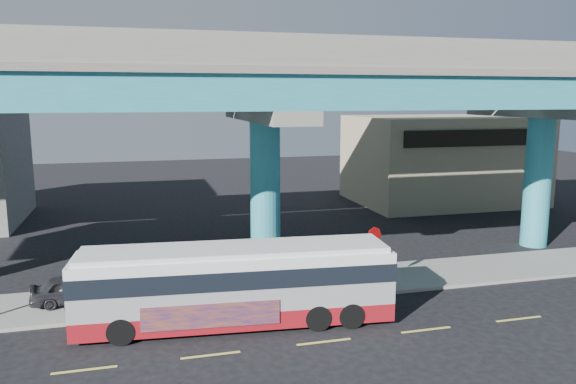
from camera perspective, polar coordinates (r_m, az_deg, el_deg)
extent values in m
plane|color=black|center=(20.80, 3.40, -14.63)|extent=(120.00, 120.00, 0.00)
cube|color=gray|center=(25.68, -0.52, -9.62)|extent=(70.00, 4.00, 0.15)
cube|color=#D8C64C|center=(19.72, -19.97, -16.63)|extent=(2.00, 0.12, 0.01)
cube|color=#D8C64C|center=(19.73, -7.86, -16.09)|extent=(2.00, 0.12, 0.01)
cube|color=#D8C64C|center=(20.54, 3.67, -14.94)|extent=(2.00, 0.12, 0.01)
cube|color=#D8C64C|center=(22.05, 13.85, -13.43)|extent=(2.00, 0.12, 0.01)
cube|color=#D8C64C|center=(24.14, 22.39, -11.83)|extent=(2.00, 0.12, 0.01)
cylinder|color=teal|center=(28.07, -2.32, -0.31)|extent=(1.50, 1.50, 7.40)
cube|color=gray|center=(27.66, -2.38, 7.88)|extent=(2.00, 12.00, 0.60)
cube|color=gray|center=(31.07, -3.83, 9.72)|extent=(1.80, 5.00, 1.20)
cylinder|color=teal|center=(35.18, 24.02, 0.88)|extent=(1.50, 1.50, 7.40)
cube|color=gray|center=(34.85, 24.47, 7.39)|extent=(2.00, 12.00, 0.60)
cube|color=gray|center=(37.62, 21.16, 9.08)|extent=(1.80, 5.00, 1.20)
cube|color=teal|center=(24.24, -0.55, 10.01)|extent=(52.00, 5.00, 1.40)
cube|color=gray|center=(24.26, -0.56, 12.01)|extent=(52.00, 5.40, 0.30)
cube|color=gray|center=(21.89, 1.12, 13.71)|extent=(52.00, 0.25, 0.80)
cube|color=gray|center=(26.72, -1.93, 12.97)|extent=(52.00, 0.25, 0.80)
cube|color=teal|center=(31.10, -3.85, 12.11)|extent=(52.00, 5.00, 1.40)
cube|color=gray|center=(31.15, -3.87, 13.68)|extent=(52.00, 5.40, 0.30)
cube|color=gray|center=(28.75, -2.88, 15.12)|extent=(52.00, 0.25, 0.80)
cube|color=gray|center=(33.64, -4.74, 14.30)|extent=(52.00, 0.25, 0.80)
cube|color=tan|center=(47.78, 15.34, 3.23)|extent=(14.00, 10.00, 7.00)
cube|color=black|center=(43.29, 18.87, 5.22)|extent=(12.00, 0.25, 1.20)
cube|color=maroon|center=(21.85, -5.30, -11.89)|extent=(11.91, 3.51, 0.68)
cube|color=#B0B0B5|center=(21.48, -5.34, -9.22)|extent=(11.91, 3.51, 1.47)
cube|color=black|center=(21.33, -5.36, -7.98)|extent=(11.98, 3.57, 0.68)
cube|color=silver|center=(21.17, -5.38, -6.59)|extent=(11.91, 3.51, 0.39)
cube|color=silver|center=(21.09, -5.40, -5.83)|extent=(11.49, 3.23, 0.20)
cube|color=black|center=(22.58, 9.84, -7.47)|extent=(0.26, 2.24, 1.17)
cube|color=black|center=(21.75, -21.19, -8.67)|extent=(0.26, 2.24, 1.17)
cube|color=navy|center=(20.49, -7.80, -12.36)|extent=(4.88, 0.48, 0.88)
cylinder|color=black|center=(20.93, -16.63, -13.42)|extent=(1.00, 0.38, 0.98)
cylinder|color=black|center=(23.00, -15.99, -11.25)|extent=(1.00, 0.38, 0.98)
cylinder|color=black|center=(21.26, 3.07, -12.64)|extent=(1.00, 0.38, 0.98)
cylinder|color=black|center=(23.30, 1.80, -10.59)|extent=(1.00, 0.38, 0.98)
cylinder|color=black|center=(21.56, 6.44, -12.36)|extent=(1.00, 0.38, 0.98)
cylinder|color=black|center=(23.58, 4.88, -10.37)|extent=(1.00, 0.38, 0.98)
imported|color=#2B2B2F|center=(25.07, -20.87, -9.17)|extent=(2.15, 3.74, 1.17)
cylinder|color=gray|center=(25.31, 8.66, -6.97)|extent=(0.06, 0.06, 2.42)
cylinder|color=#B20A0A|center=(24.98, 8.75, -4.45)|extent=(0.79, 0.32, 0.83)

